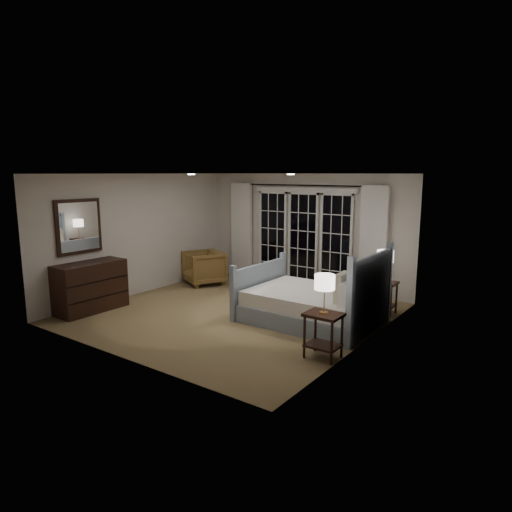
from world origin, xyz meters
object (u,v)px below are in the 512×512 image
Objects in this scene: lamp_left at (325,283)px; bed at (314,304)px; lamp_right at (385,257)px; nightstand_left at (323,329)px; dresser at (91,287)px; armchair at (204,268)px; nightstand_right at (383,293)px.

bed is at bearing 123.35° from lamp_left.
lamp_right is at bearing 55.68° from bed.
bed is at bearing -124.32° from lamp_right.
dresser is (-4.49, -0.55, 0.04)m from nightstand_left.
nightstand_left is at bearing 165.96° from lamp_left.
armchair is 0.65× the size of dresser.
dresser is (-4.49, -0.55, -0.61)m from lamp_left.
nightstand_right is 0.66m from lamp_right.
nightstand_left is at bearing -88.70° from lamp_right.
lamp_left is 0.64× the size of armchair.
bed reaches higher than lamp_left.
dresser is (-3.65, -1.82, 0.13)m from bed.
dresser reaches higher than nightstand_left.
nightstand_right is at bearing 30.05° from armchair.
bed is at bearing 123.35° from nightstand_left.
lamp_right is 0.44× the size of dresser.
nightstand_left is 4.74m from armchair.
lamp_right is at bearing 91.30° from nightstand_left.
nightstand_left is (0.84, -1.28, 0.10)m from bed.
armchair reaches higher than nightstand_left.
armchair is at bearing 152.20° from nightstand_left.
bed is 1.40m from nightstand_right.
lamp_left is 4.79m from armchair.
dresser is at bearing -146.13° from lamp_right.
dresser is (-4.43, -2.98, -0.59)m from lamp_right.
nightstand_right is (-0.06, 2.43, -0.03)m from nightstand_left.
nightstand_left is 1.12× the size of lamp_right.
nightstand_right is at bearing 55.68° from bed.
lamp_right reaches higher than nightstand_left.
nightstand_left is 1.07× the size of nightstand_right.
bed is 3.48m from armchair.
lamp_left is (0.06, -2.43, 0.67)m from nightstand_right.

